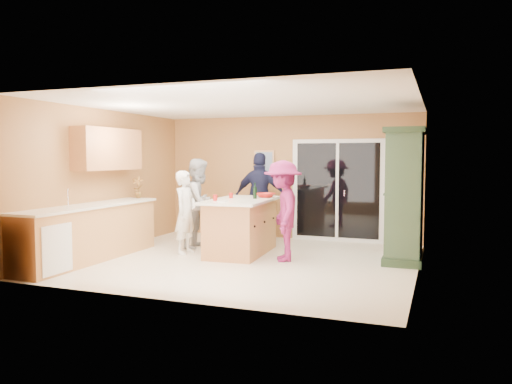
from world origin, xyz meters
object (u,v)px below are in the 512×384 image
(woman_white, at_px, (186,212))
(woman_grey, at_px, (200,203))
(woman_magenta, at_px, (283,211))
(kitchen_island, at_px, (241,228))
(woman_navy, at_px, (260,197))
(green_hutch, at_px, (405,197))

(woman_white, bearing_deg, woman_grey, 5.49)
(woman_white, bearing_deg, woman_magenta, -87.65)
(woman_magenta, bearing_deg, woman_grey, -130.33)
(kitchen_island, height_order, woman_white, woman_white)
(woman_navy, bearing_deg, kitchen_island, 88.48)
(green_hutch, bearing_deg, woman_magenta, -161.38)
(woman_magenta, bearing_deg, green_hutch, 86.66)
(kitchen_island, relative_size, woman_magenta, 1.15)
(woman_white, xyz_separation_m, woman_grey, (-0.04, 0.64, 0.11))
(woman_grey, bearing_deg, green_hutch, -93.21)
(kitchen_island, bearing_deg, green_hutch, 3.28)
(woman_magenta, bearing_deg, kitchen_island, -131.95)
(woman_magenta, bearing_deg, woman_navy, -170.39)
(green_hutch, bearing_deg, woman_grey, -179.64)
(green_hutch, distance_m, woman_navy, 3.05)
(green_hutch, height_order, woman_grey, green_hutch)
(green_hutch, xyz_separation_m, woman_grey, (-3.77, -0.02, -0.22))
(woman_grey, bearing_deg, kitchen_island, -110.45)
(woman_white, distance_m, woman_navy, 1.83)
(green_hutch, relative_size, woman_magenta, 1.31)
(woman_white, distance_m, woman_grey, 0.65)
(green_hutch, xyz_separation_m, woman_white, (-3.73, -0.66, -0.33))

